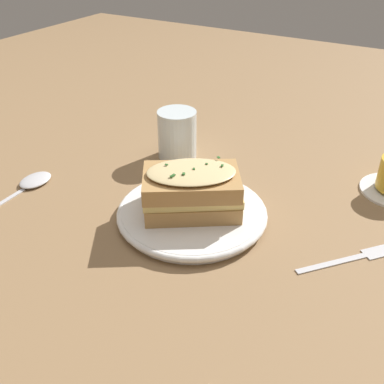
{
  "coord_description": "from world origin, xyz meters",
  "views": [
    {
      "loc": [
        -0.27,
        0.48,
        0.41
      ],
      "look_at": [
        0.02,
        -0.01,
        0.05
      ],
      "focal_mm": 42.0,
      "sensor_mm": 36.0,
      "label": 1
    }
  ],
  "objects_px": {
    "water_glass": "(177,134)",
    "fork": "(365,255)",
    "spoon": "(31,183)",
    "dinner_plate": "(192,213)",
    "sandwich": "(192,190)"
  },
  "relations": [
    {
      "from": "water_glass",
      "to": "fork",
      "type": "relative_size",
      "value": 0.65
    },
    {
      "from": "spoon",
      "to": "dinner_plate",
      "type": "bearing_deg",
      "value": 9.22
    },
    {
      "from": "dinner_plate",
      "to": "sandwich",
      "type": "xyz_separation_m",
      "value": [
        -0.0,
        0.0,
        0.04
      ]
    },
    {
      "from": "fork",
      "to": "water_glass",
      "type": "bearing_deg",
      "value": -156.32
    },
    {
      "from": "dinner_plate",
      "to": "water_glass",
      "type": "relative_size",
      "value": 2.53
    },
    {
      "from": "sandwich",
      "to": "water_glass",
      "type": "relative_size",
      "value": 1.85
    },
    {
      "from": "spoon",
      "to": "water_glass",
      "type": "bearing_deg",
      "value": 52.05
    },
    {
      "from": "water_glass",
      "to": "spoon",
      "type": "xyz_separation_m",
      "value": [
        0.16,
        0.22,
        -0.04
      ]
    },
    {
      "from": "dinner_plate",
      "to": "spoon",
      "type": "relative_size",
      "value": 1.31
    },
    {
      "from": "fork",
      "to": "dinner_plate",
      "type": "bearing_deg",
      "value": -128.8
    },
    {
      "from": "dinner_plate",
      "to": "water_glass",
      "type": "distance_m",
      "value": 0.21
    },
    {
      "from": "fork",
      "to": "spoon",
      "type": "xyz_separation_m",
      "value": [
        0.55,
        0.1,
        0.0
      ]
    },
    {
      "from": "dinner_plate",
      "to": "fork",
      "type": "distance_m",
      "value": 0.26
    },
    {
      "from": "dinner_plate",
      "to": "fork",
      "type": "xyz_separation_m",
      "value": [
        -0.26,
        -0.04,
        -0.01
      ]
    },
    {
      "from": "sandwich",
      "to": "spoon",
      "type": "bearing_deg",
      "value": 10.39
    }
  ]
}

